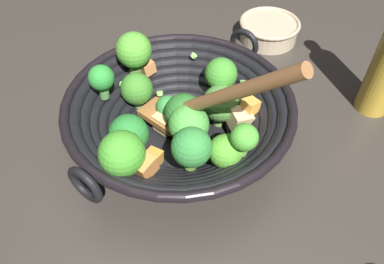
% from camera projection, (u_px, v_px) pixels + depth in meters
% --- Properties ---
extents(ground_plane, '(4.00, 4.00, 0.00)m').
position_uv_depth(ground_plane, '(180.00, 140.00, 0.60)').
color(ground_plane, '#332D28').
extents(wok, '(0.35, 0.34, 0.23)m').
position_uv_depth(wok, '(179.00, 114.00, 0.56)').
color(wok, black).
rests_on(wok, ground).
extents(prep_bowl, '(0.12, 0.12, 0.04)m').
position_uv_depth(prep_bowl, '(269.00, 29.00, 0.78)').
color(prep_bowl, tan).
rests_on(prep_bowl, ground).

